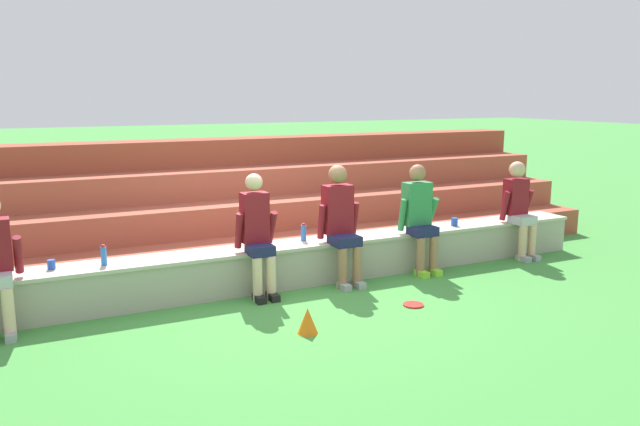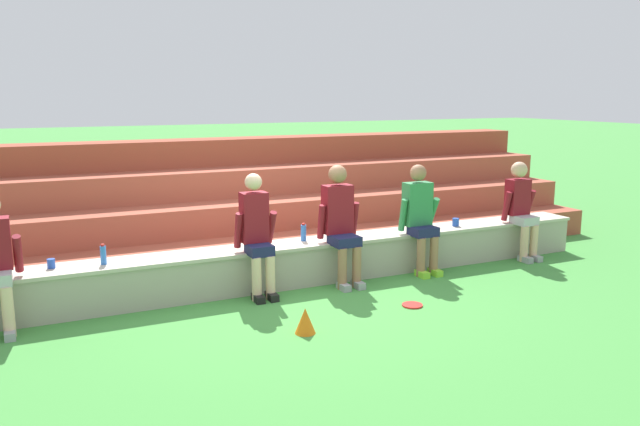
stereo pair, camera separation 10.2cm
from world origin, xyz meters
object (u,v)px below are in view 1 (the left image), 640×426
(plastic_cup_left_end, at_px, (454,222))
(sports_cone, at_px, (308,321))
(water_bottle_mid_right, at_px, (104,256))
(person_left_of_center, at_px, (257,233))
(person_right_of_center, at_px, (420,215))
(plastic_cup_middle, at_px, (51,264))
(frisbee, at_px, (413,305))
(water_bottle_mid_left, at_px, (304,233))
(person_far_right, at_px, (519,206))
(person_center, at_px, (341,221))

(plastic_cup_left_end, relative_size, sports_cone, 0.43)
(water_bottle_mid_right, bearing_deg, person_left_of_center, -7.44)
(person_left_of_center, height_order, plastic_cup_left_end, person_left_of_center)
(person_right_of_center, bearing_deg, plastic_cup_left_end, 15.10)
(plastic_cup_middle, bearing_deg, water_bottle_mid_right, -8.34)
(sports_cone, bearing_deg, plastic_cup_left_end, 27.45)
(person_right_of_center, bearing_deg, frisbee, -126.84)
(water_bottle_mid_right, bearing_deg, water_bottle_mid_left, 1.98)
(plastic_cup_middle, xyz_separation_m, sports_cone, (2.19, -1.62, -0.43))
(person_far_right, distance_m, frisbee, 2.85)
(water_bottle_mid_left, bearing_deg, water_bottle_mid_right, -178.02)
(water_bottle_mid_right, distance_m, plastic_cup_middle, 0.52)
(water_bottle_mid_left, bearing_deg, person_center, -37.67)
(plastic_cup_left_end, bearing_deg, water_bottle_mid_right, 179.87)
(person_left_of_center, xyz_separation_m, plastic_cup_left_end, (2.96, 0.21, -0.18))
(sports_cone, bearing_deg, person_left_of_center, 90.57)
(person_right_of_center, relative_size, person_far_right, 1.03)
(person_left_of_center, bearing_deg, sports_cone, -89.43)
(water_bottle_mid_right, height_order, frisbee, water_bottle_mid_right)
(plastic_cup_left_end, distance_m, frisbee, 2.10)
(plastic_cup_middle, bearing_deg, person_far_right, -2.70)
(frisbee, bearing_deg, person_left_of_center, 142.06)
(person_left_of_center, relative_size, person_right_of_center, 1.00)
(person_right_of_center, distance_m, person_far_right, 1.70)
(plastic_cup_middle, relative_size, sports_cone, 0.39)
(person_center, xyz_separation_m, water_bottle_mid_left, (-0.37, 0.29, -0.17))
(person_center, xyz_separation_m, plastic_cup_middle, (-3.26, 0.28, -0.22))
(plastic_cup_left_end, relative_size, frisbee, 0.48)
(person_right_of_center, xyz_separation_m, person_far_right, (1.70, -0.01, -0.02))
(person_left_of_center, distance_m, person_center, 1.09)
(person_center, xyz_separation_m, person_right_of_center, (1.16, -0.00, -0.03))
(person_right_of_center, bearing_deg, person_far_right, -0.23)
(water_bottle_mid_left, height_order, plastic_cup_middle, water_bottle_mid_left)
(person_far_right, xyz_separation_m, water_bottle_mid_right, (-5.59, 0.21, -0.12))
(person_center, bearing_deg, sports_cone, -128.65)
(plastic_cup_left_end, xyz_separation_m, sports_cone, (-2.95, -1.53, -0.44))
(person_left_of_center, bearing_deg, water_bottle_mid_right, 172.56)
(person_far_right, height_order, water_bottle_mid_right, person_far_right)
(plastic_cup_middle, bearing_deg, water_bottle_mid_left, 0.13)
(person_far_right, bearing_deg, water_bottle_mid_left, 174.78)
(person_center, bearing_deg, person_far_right, -0.18)
(water_bottle_mid_left, bearing_deg, person_far_right, -5.22)
(person_center, distance_m, plastic_cup_middle, 3.28)
(frisbee, bearing_deg, plastic_cup_middle, 158.79)
(water_bottle_mid_right, xyz_separation_m, sports_cone, (1.67, -1.54, -0.49))
(person_center, bearing_deg, plastic_cup_left_end, 5.86)
(water_bottle_mid_left, relative_size, plastic_cup_middle, 2.23)
(water_bottle_mid_left, height_order, frisbee, water_bottle_mid_left)
(person_right_of_center, distance_m, water_bottle_mid_right, 3.91)
(plastic_cup_left_end, xyz_separation_m, frisbee, (-1.55, -1.30, -0.56))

